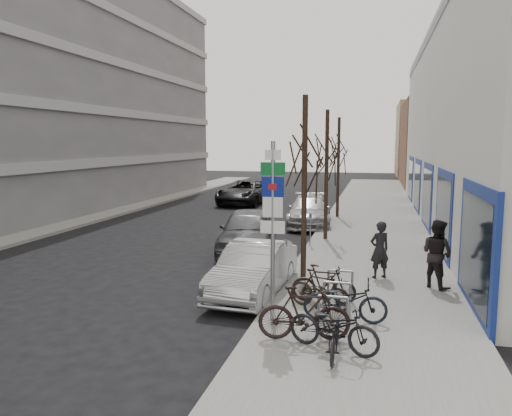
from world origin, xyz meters
The scene contains 25 objects.
ground centered at (0.00, 0.00, 0.00)m, with size 120.00×120.00×0.00m, color black.
sidewalk_east centered at (4.50, 10.00, 0.07)m, with size 5.00×70.00×0.15m, color slate.
sidewalk_west centered at (-11.00, 10.00, 0.07)m, with size 3.00×70.00×0.15m, color slate.
brick_building_far centered at (13.00, 40.00, 4.00)m, with size 12.00×14.00×8.00m, color brown.
tan_building_far centered at (13.50, 55.00, 4.50)m, with size 13.00×12.00×9.00m, color #937A5B.
highway_sign_pole centered at (2.40, -0.01, 2.46)m, with size 0.55×0.10×4.20m.
bike_rack centered at (3.80, 0.60, 0.66)m, with size 0.66×2.26×0.83m.
tree_near centered at (2.60, 3.50, 4.10)m, with size 1.80×1.80×5.50m.
tree_mid centered at (2.60, 10.00, 4.10)m, with size 1.80×1.80×5.50m.
tree_far centered at (2.60, 16.50, 4.10)m, with size 1.80×1.80×5.50m.
meter_front centered at (2.15, 3.00, 0.92)m, with size 0.10×0.08×1.27m.
meter_mid centered at (2.15, 8.50, 0.92)m, with size 0.10×0.08×1.27m.
meter_back centered at (2.15, 14.00, 0.92)m, with size 0.10×0.08×1.27m.
bike_near_left centered at (3.95, -1.57, 0.63)m, with size 0.47×1.57×0.96m, color black.
bike_near_right centered at (3.26, -0.99, 0.73)m, with size 0.57×1.90×1.15m, color black.
bike_mid_curb centered at (4.01, 0.27, 0.72)m, with size 0.57×1.88×1.15m, color black.
bike_mid_inner centered at (3.41, 1.49, 0.65)m, with size 0.49×1.64×1.00m, color black.
bike_far_curb centered at (3.89, -1.37, 0.72)m, with size 0.56×1.87×1.14m, color black.
bike_far_inner centered at (3.36, 1.02, 0.64)m, with size 0.48×1.62×0.98m, color black.
parked_car_front centered at (1.40, 2.25, 0.71)m, with size 1.50×4.29×1.42m, color #B3B4B9.
parked_car_mid centered at (-0.10, 7.38, 0.83)m, with size 1.96×4.86×1.66m, color #4B4B50.
parked_car_back centered at (1.40, 14.04, 0.75)m, with size 2.09×5.15×1.49m, color #A9A9AE.
lane_car centered at (-4.04, 21.93, 0.82)m, with size 2.71×5.87×1.63m, color black.
pedestrian_near centered at (4.77, 4.24, 1.01)m, with size 0.62×0.41×1.71m, color black.
pedestrian_far centered at (6.31, 3.62, 1.12)m, with size 0.71×0.48×1.94m, color black.
Camera 1 is at (4.60, -10.72, 4.17)m, focal length 35.00 mm.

